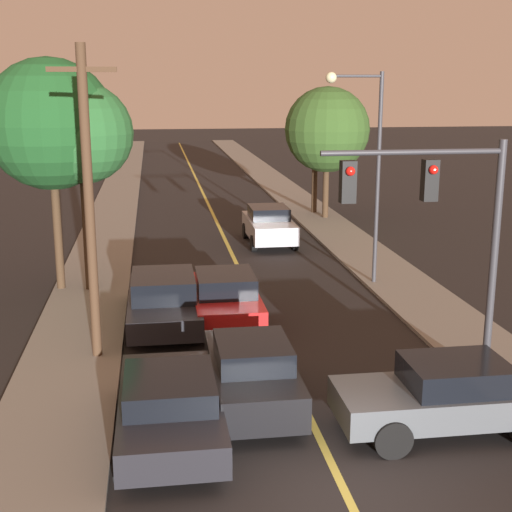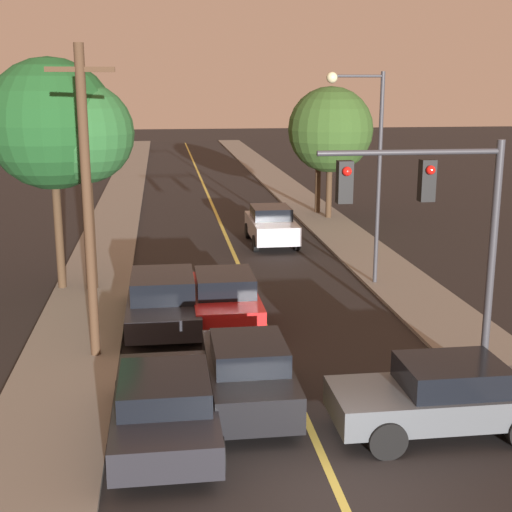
{
  "view_description": "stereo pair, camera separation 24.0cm",
  "coord_description": "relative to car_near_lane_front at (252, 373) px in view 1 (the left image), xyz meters",
  "views": [
    {
      "loc": [
        -3.07,
        -10.47,
        6.85
      ],
      "look_at": [
        0.0,
        10.87,
        1.6
      ],
      "focal_mm": 50.0,
      "sensor_mm": 36.0,
      "label": 1
    },
    {
      "loc": [
        -2.84,
        -10.51,
        6.85
      ],
      "look_at": [
        0.0,
        10.87,
        1.6
      ],
      "focal_mm": 50.0,
      "sensor_mm": 36.0,
      "label": 2
    }
  ],
  "objects": [
    {
      "name": "sidewalk_left",
      "position": [
        -4.16,
        32.39,
        -0.75
      ],
      "size": [
        2.5,
        80.0,
        0.12
      ],
      "color": "gray",
      "rests_on": "ground"
    },
    {
      "name": "car_near_lane_second",
      "position": [
        0.0,
        5.75,
        -0.03
      ],
      "size": [
        1.99,
        4.42,
        1.52
      ],
      "color": "red",
      "rests_on": "ground"
    },
    {
      "name": "utility_pole_left",
      "position": [
        -3.51,
        3.33,
        3.28
      ],
      "size": [
        1.6,
        0.24,
        7.64
      ],
      "color": "#422D1E",
      "rests_on": "ground"
    },
    {
      "name": "tree_left_near",
      "position": [
        -4.14,
        9.51,
        4.42
      ],
      "size": [
        3.22,
        3.22,
        6.77
      ],
      "color": "#3D2B1C",
      "rests_on": "ground"
    },
    {
      "name": "car_far_oncoming",
      "position": [
        2.95,
        15.91,
        0.03
      ],
      "size": [
        1.97,
        4.28,
        1.63
      ],
      "rotation": [
        0.0,
        0.0,
        3.14
      ],
      "color": "#A5A8B2",
      "rests_on": "ground"
    },
    {
      "name": "car_outer_lane_front",
      "position": [
        -1.78,
        -1.17,
        -0.08
      ],
      "size": [
        2.08,
        4.49,
        1.41
      ],
      "color": "black",
      "rests_on": "ground"
    },
    {
      "name": "tree_right_far",
      "position": [
        6.73,
        21.16,
        3.75
      ],
      "size": [
        4.26,
        4.26,
        6.58
      ],
      "color": "#3D2B1C",
      "rests_on": "ground"
    },
    {
      "name": "tree_right_near",
      "position": [
        6.49,
        22.69,
        4.04
      ],
      "size": [
        2.94,
        2.94,
        6.24
      ],
      "color": "#3D2B1C",
      "rests_on": "ground"
    },
    {
      "name": "ground_plane",
      "position": [
        1.13,
        -3.61,
        -0.81
      ],
      "size": [
        200.0,
        200.0,
        0.0
      ],
      "primitive_type": "plane",
      "color": "black"
    },
    {
      "name": "streetlamp_right",
      "position": [
        5.07,
        8.98,
        3.87
      ],
      "size": [
        1.95,
        0.36,
        7.09
      ],
      "color": "#333338",
      "rests_on": "ground"
    },
    {
      "name": "tree_left_far",
      "position": [
        -5.16,
        9.74,
        4.74
      ],
      "size": [
        4.21,
        4.21,
        7.55
      ],
      "color": "#3D2B1C",
      "rests_on": "ground"
    },
    {
      "name": "traffic_signal_mast",
      "position": [
        4.21,
        0.54,
        3.26
      ],
      "size": [
        4.14,
        0.42,
        5.55
      ],
      "color": "#333338",
      "rests_on": "ground"
    },
    {
      "name": "sidewalk_right",
      "position": [
        6.43,
        32.39,
        -0.75
      ],
      "size": [
        2.5,
        80.0,
        0.12
      ],
      "color": "gray",
      "rests_on": "ground"
    },
    {
      "name": "car_crossing_right",
      "position": [
        3.73,
        -1.62,
        -0.02
      ],
      "size": [
        4.41,
        1.9,
        1.51
      ],
      "rotation": [
        0.0,
        0.0,
        1.57
      ],
      "color": "#474C51",
      "rests_on": "ground"
    },
    {
      "name": "road_surface",
      "position": [
        1.13,
        32.39,
        -0.81
      ],
      "size": [
        8.09,
        80.0,
        0.01
      ],
      "color": "black",
      "rests_on": "ground"
    },
    {
      "name": "car_outer_lane_second",
      "position": [
        -1.78,
        5.75,
        -0.03
      ],
      "size": [
        2.12,
        5.02,
        1.56
      ],
      "color": "black",
      "rests_on": "ground"
    },
    {
      "name": "car_near_lane_front",
      "position": [
        0.0,
        0.0,
        0.0
      ],
      "size": [
        1.86,
        4.08,
        1.58
      ],
      "color": "black",
      "rests_on": "ground"
    }
  ]
}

